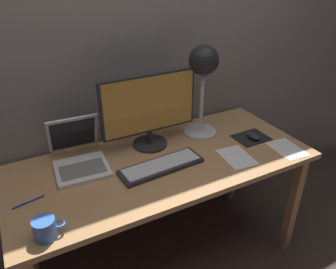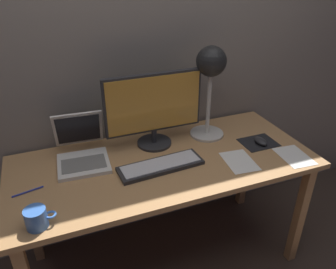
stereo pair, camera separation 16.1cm
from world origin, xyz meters
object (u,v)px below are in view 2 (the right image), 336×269
at_px(laptop, 81,147).
at_px(mouse, 261,141).
at_px(desk_lamp, 211,72).
at_px(coffee_mug, 37,218).
at_px(pen, 28,192).
at_px(monitor, 154,107).
at_px(keyboard_main, 161,165).

relative_size(laptop, mouse, 3.70).
height_order(laptop, desk_lamp, desk_lamp).
bearing_deg(coffee_mug, pen, 98.37).
distance_m(monitor, pen, 0.75).
relative_size(mouse, coffee_mug, 0.79).
xyz_separation_m(monitor, coffee_mug, (-0.65, -0.45, -0.19)).
bearing_deg(keyboard_main, coffee_mug, -160.71).
bearing_deg(keyboard_main, mouse, 1.13).
bearing_deg(monitor, pen, -163.52).
xyz_separation_m(monitor, keyboard_main, (-0.05, -0.24, -0.22)).
bearing_deg(monitor, mouse, -21.62).
height_order(keyboard_main, desk_lamp, desk_lamp).
distance_m(mouse, coffee_mug, 1.24).
distance_m(desk_lamp, pen, 1.11).
height_order(laptop, coffee_mug, laptop).
bearing_deg(monitor, keyboard_main, -101.61).
xyz_separation_m(monitor, desk_lamp, (0.33, -0.01, 0.16)).
height_order(mouse, pen, mouse).
bearing_deg(keyboard_main, laptop, 146.05).
bearing_deg(pen, keyboard_main, -3.03).
bearing_deg(desk_lamp, coffee_mug, -156.03).
height_order(desk_lamp, pen, desk_lamp).
xyz_separation_m(keyboard_main, desk_lamp, (0.38, 0.23, 0.38)).
distance_m(keyboard_main, laptop, 0.44).
bearing_deg(coffee_mug, keyboard_main, 19.29).
relative_size(monitor, keyboard_main, 1.22).
bearing_deg(coffee_mug, monitor, 34.52).
distance_m(laptop, mouse, 1.00).
bearing_deg(desk_lamp, mouse, -42.27).
bearing_deg(mouse, pen, 179.01).
relative_size(laptop, coffee_mug, 2.92).
relative_size(laptop, pen, 2.54).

